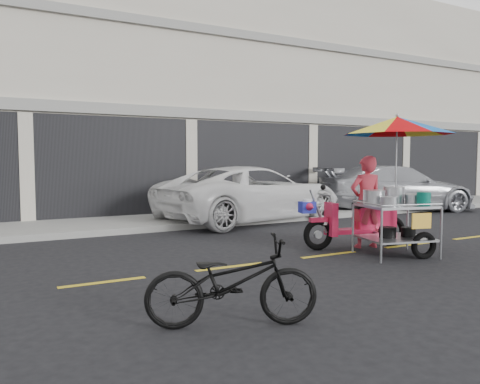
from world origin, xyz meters
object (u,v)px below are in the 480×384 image
silver_pickup (396,188)px  near_bicycle (232,282)px  white_pickup (252,194)px  food_vendor_rig (384,166)px

silver_pickup → near_bicycle: silver_pickup is taller
white_pickup → food_vendor_rig: size_ratio=2.17×
white_pickup → food_vendor_rig: 5.03m
white_pickup → food_vendor_rig: food_vendor_rig is taller
white_pickup → near_bicycle: (-4.28, -7.08, -0.30)m
food_vendor_rig → near_bicycle: bearing=-140.3°
silver_pickup → white_pickup: bearing=105.9°
silver_pickup → near_bicycle: 12.12m
food_vendor_rig → silver_pickup: bearing=54.8°
white_pickup → silver_pickup: 5.54m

